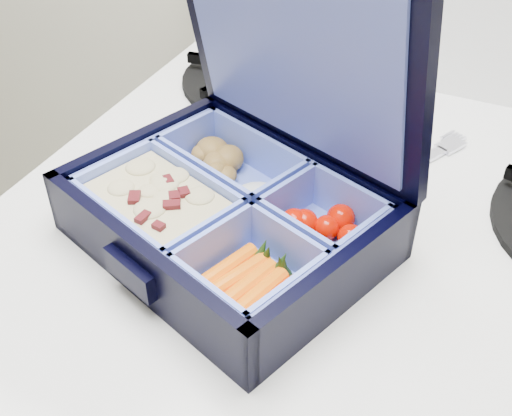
% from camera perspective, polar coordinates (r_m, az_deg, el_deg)
% --- Properties ---
extents(bento_box, '(0.27, 0.24, 0.05)m').
position_cam_1_polar(bento_box, '(0.49, -2.54, -0.70)').
color(bento_box, black).
rests_on(bento_box, stove).
extents(burner_grate_rear, '(0.21, 0.21, 0.02)m').
position_cam_1_polar(burner_grate_rear, '(0.72, 0.70, 11.81)').
color(burner_grate_rear, black).
rests_on(burner_grate_rear, stove).
extents(fork, '(0.09, 0.15, 0.01)m').
position_cam_1_polar(fork, '(0.59, 12.34, 2.90)').
color(fork, silver).
rests_on(fork, stove).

